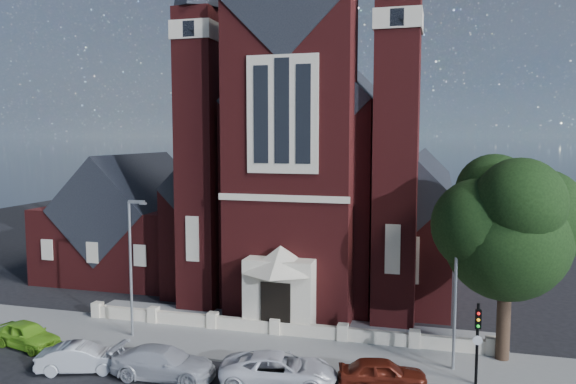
% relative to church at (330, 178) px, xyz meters
% --- Properties ---
extents(ground, '(120.00, 120.00, 0.00)m').
position_rel_church_xyz_m(ground, '(0.00, -7.94, -8.19)').
color(ground, black).
rests_on(ground, ground).
extents(pavement_strip, '(60.00, 5.00, 0.12)m').
position_rel_church_xyz_m(pavement_strip, '(0.00, -18.44, -8.19)').
color(pavement_strip, slate).
rests_on(pavement_strip, ground).
extents(forecourt_paving, '(26.00, 3.00, 0.14)m').
position_rel_church_xyz_m(forecourt_paving, '(0.00, -14.44, -8.19)').
color(forecourt_paving, slate).
rests_on(forecourt_paving, ground).
extents(forecourt_wall, '(24.00, 0.40, 0.90)m').
position_rel_church_xyz_m(forecourt_wall, '(0.00, -16.44, -8.19)').
color(forecourt_wall, beige).
rests_on(forecourt_wall, ground).
extents(church, '(20.01, 34.90, 29.20)m').
position_rel_church_xyz_m(church, '(0.00, 0.00, 0.00)').
color(church, '#501515').
rests_on(church, ground).
extents(parish_hall, '(12.00, 12.20, 10.24)m').
position_rel_church_xyz_m(parish_hall, '(-16.00, -4.94, -4.17)').
color(parish_hall, '#501515').
rests_on(parish_hall, ground).
extents(street_tree, '(6.40, 6.60, 10.70)m').
position_rel_church_xyz_m(street_tree, '(12.60, -17.23, -1.23)').
color(street_tree, black).
rests_on(street_tree, ground).
extents(street_lamp_left, '(1.16, 0.22, 8.09)m').
position_rel_church_xyz_m(street_lamp_left, '(-7.91, -18.94, -3.59)').
color(street_lamp_left, gray).
rests_on(street_lamp_left, ground).
extents(street_lamp_right, '(1.16, 0.22, 8.09)m').
position_rel_church_xyz_m(street_lamp_right, '(10.09, -18.94, -3.59)').
color(street_lamp_right, gray).
rests_on(street_lamp_right, ground).
extents(traffic_signal, '(0.28, 0.42, 4.00)m').
position_rel_church_xyz_m(traffic_signal, '(11.00, -20.52, -5.60)').
color(traffic_signal, black).
rests_on(traffic_signal, ground).
extents(car_lime_van, '(4.52, 2.69, 1.44)m').
position_rel_church_xyz_m(car_lime_van, '(-12.83, -21.86, -7.46)').
color(car_lime_van, '#7EC828').
rests_on(car_lime_van, ground).
extents(car_silver_a, '(4.47, 2.78, 1.39)m').
position_rel_church_xyz_m(car_silver_a, '(-7.93, -23.86, -7.49)').
color(car_silver_a, '#AFB4B7').
rests_on(car_silver_a, ground).
extents(car_silver_b, '(5.25, 2.39, 1.49)m').
position_rel_church_xyz_m(car_silver_b, '(-3.61, -23.44, -7.44)').
color(car_silver_b, '#BABCC3').
rests_on(car_silver_b, ground).
extents(car_white_suv, '(5.85, 3.42, 1.53)m').
position_rel_church_xyz_m(car_white_suv, '(2.04, -22.81, -7.42)').
color(car_white_suv, white).
rests_on(car_white_suv, ground).
extents(car_dark_red, '(4.39, 2.52, 1.41)m').
position_rel_church_xyz_m(car_dark_red, '(6.76, -21.78, -7.48)').
color(car_dark_red, '#5B1B0F').
rests_on(car_dark_red, ground).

